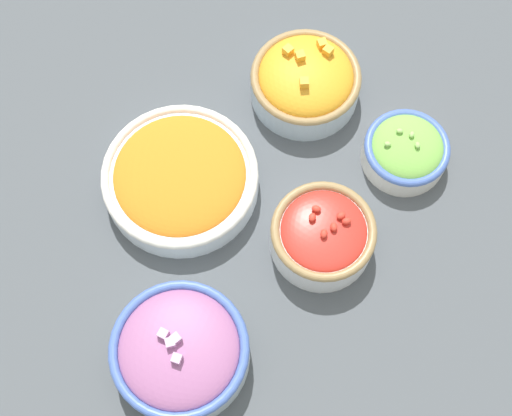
# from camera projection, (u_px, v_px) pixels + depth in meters

# --- Properties ---
(ground_plane) EXTENTS (3.00, 3.00, 0.00)m
(ground_plane) POSITION_uv_depth(u_px,v_px,m) (256.00, 216.00, 0.98)
(ground_plane) COLOR #4C5156
(bowl_cherry_tomatoes) EXTENTS (0.14, 0.14, 0.07)m
(bowl_cherry_tomatoes) POSITION_uv_depth(u_px,v_px,m) (323.00, 235.00, 0.94)
(bowl_cherry_tomatoes) COLOR white
(bowl_cherry_tomatoes) RESTS_ON ground_plane
(bowl_squash) EXTENTS (0.16, 0.16, 0.08)m
(bowl_squash) POSITION_uv_depth(u_px,v_px,m) (305.00, 81.00, 1.02)
(bowl_squash) COLOR #B2C1CC
(bowl_squash) RESTS_ON ground_plane
(bowl_carrots) EXTENTS (0.21, 0.21, 0.06)m
(bowl_carrots) POSITION_uv_depth(u_px,v_px,m) (180.00, 178.00, 0.97)
(bowl_carrots) COLOR silver
(bowl_carrots) RESTS_ON ground_plane
(bowl_red_onion) EXTENTS (0.17, 0.17, 0.08)m
(bowl_red_onion) POSITION_uv_depth(u_px,v_px,m) (180.00, 351.00, 0.88)
(bowl_red_onion) COLOR #B2C1CC
(bowl_red_onion) RESTS_ON ground_plane
(bowl_lettuce) EXTENTS (0.12, 0.12, 0.06)m
(bowl_lettuce) POSITION_uv_depth(u_px,v_px,m) (406.00, 150.00, 0.99)
(bowl_lettuce) COLOR silver
(bowl_lettuce) RESTS_ON ground_plane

